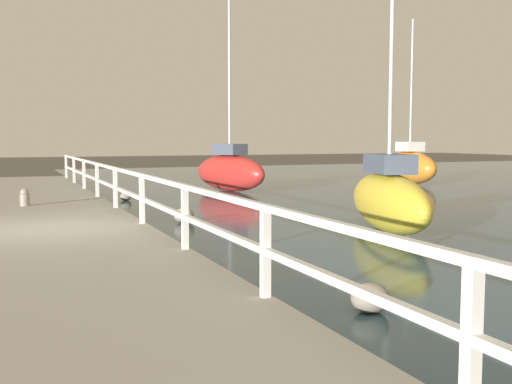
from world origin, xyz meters
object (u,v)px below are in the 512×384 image
sailboat_red (230,171)px  sailboat_orange (410,166)px  mooring_bollard (25,197)px  sailboat_yellow (389,199)px

sailboat_red → sailboat_orange: sailboat_red is taller
mooring_bollard → sailboat_yellow: 9.62m
mooring_bollard → sailboat_orange: size_ratio=0.06×
sailboat_red → sailboat_yellow: (-0.41, -11.17, -0.08)m
sailboat_orange → sailboat_red: bearing=-176.1°
sailboat_yellow → sailboat_orange: sailboat_orange is taller
sailboat_red → sailboat_yellow: bearing=-109.4°
sailboat_red → sailboat_orange: size_ratio=1.07×
sailboat_red → sailboat_orange: bearing=-15.5°
sailboat_red → mooring_bollard: bearing=-164.6°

